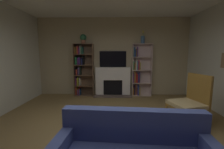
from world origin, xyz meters
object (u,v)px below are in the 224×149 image
at_px(fireplace, 113,81).
at_px(armchair, 191,100).
at_px(vase_with_flowers, 143,39).
at_px(bookshelf_left, 82,69).
at_px(potted_plant, 83,38).
at_px(tv, 113,59).
at_px(bookshelf_right, 139,72).

xyz_separation_m(fireplace, armchair, (1.73, -2.36, -0.00)).
bearing_deg(fireplace, armchair, -53.84).
bearing_deg(vase_with_flowers, armchair, -74.12).
xyz_separation_m(bookshelf_left, potted_plant, (0.09, -0.03, 1.13)).
bearing_deg(tv, fireplace, -90.00).
bearing_deg(bookshelf_left, bookshelf_right, 0.72).
bearing_deg(tv, vase_with_flowers, -6.41).
bearing_deg(bookshelf_left, vase_with_flowers, -0.74).
relative_size(bookshelf_right, vase_with_flowers, 4.15).
bearing_deg(bookshelf_left, armchair, -39.11).
bearing_deg(bookshelf_right, bookshelf_left, -179.28).
height_order(vase_with_flowers, armchair, vase_with_flowers).
relative_size(tv, bookshelf_right, 0.52).
distance_m(tv, bookshelf_left, 1.22).
bearing_deg(potted_plant, tv, 6.41).
height_order(bookshelf_right, potted_plant, potted_plant).
relative_size(potted_plant, vase_with_flowers, 0.73).
bearing_deg(vase_with_flowers, fireplace, 177.37).
xyz_separation_m(bookshelf_left, armchair, (2.88, -2.34, -0.44)).
relative_size(bookshelf_right, armchair, 1.72).
bearing_deg(armchair, bookshelf_right, 107.45).
relative_size(fireplace, vase_with_flowers, 3.01).
bearing_deg(fireplace, vase_with_flowers, -2.63).
bearing_deg(potted_plant, vase_with_flowers, -0.00).
height_order(fireplace, bookshelf_left, bookshelf_left).
height_order(tv, potted_plant, potted_plant).
height_order(tv, bookshelf_right, bookshelf_right).
height_order(bookshelf_left, potted_plant, potted_plant).
relative_size(tv, vase_with_flowers, 2.14).
relative_size(bookshelf_left, bookshelf_right, 1.00).
relative_size(tv, bookshelf_left, 0.52).
relative_size(tv, armchair, 0.89).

